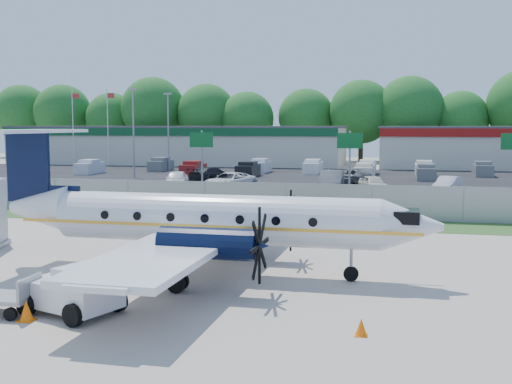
# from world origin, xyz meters

# --- Properties ---
(ground) EXTENTS (170.00, 170.00, 0.00)m
(ground) POSITION_xyz_m (0.00, 0.00, 0.00)
(ground) COLOR #B5A799
(ground) RESTS_ON ground
(grass_verge) EXTENTS (170.00, 4.00, 0.02)m
(grass_verge) POSITION_xyz_m (0.00, 12.00, 0.01)
(grass_verge) COLOR #2D561E
(grass_verge) RESTS_ON ground
(access_road) EXTENTS (170.00, 8.00, 0.02)m
(access_road) POSITION_xyz_m (0.00, 19.00, 0.01)
(access_road) COLOR black
(access_road) RESTS_ON ground
(parking_lot) EXTENTS (170.00, 32.00, 0.02)m
(parking_lot) POSITION_xyz_m (0.00, 40.00, 0.01)
(parking_lot) COLOR black
(parking_lot) RESTS_ON ground
(perimeter_fence) EXTENTS (120.00, 0.06, 1.99)m
(perimeter_fence) POSITION_xyz_m (0.00, 14.00, 1.00)
(perimeter_fence) COLOR gray
(perimeter_fence) RESTS_ON ground
(building_west) EXTENTS (46.40, 12.40, 5.24)m
(building_west) POSITION_xyz_m (-24.00, 61.98, 2.63)
(building_west) COLOR beige
(building_west) RESTS_ON ground
(sign_left) EXTENTS (1.80, 0.26, 5.00)m
(sign_left) POSITION_xyz_m (-8.00, 22.91, 3.61)
(sign_left) COLOR gray
(sign_left) RESTS_ON ground
(sign_mid) EXTENTS (1.80, 0.26, 5.00)m
(sign_mid) POSITION_xyz_m (3.00, 22.91, 3.61)
(sign_mid) COLOR gray
(sign_mid) RESTS_ON ground
(flagpole_west) EXTENTS (1.06, 0.12, 10.00)m
(flagpole_west) POSITION_xyz_m (-35.92, 55.00, 5.64)
(flagpole_west) COLOR white
(flagpole_west) RESTS_ON ground
(flagpole_east) EXTENTS (1.06, 0.12, 10.00)m
(flagpole_east) POSITION_xyz_m (-30.92, 55.00, 5.64)
(flagpole_east) COLOR white
(flagpole_east) RESTS_ON ground
(light_pole_nw) EXTENTS (0.90, 0.35, 9.09)m
(light_pole_nw) POSITION_xyz_m (-20.00, 38.00, 5.23)
(light_pole_nw) COLOR gray
(light_pole_nw) RESTS_ON ground
(light_pole_sw) EXTENTS (0.90, 0.35, 9.09)m
(light_pole_sw) POSITION_xyz_m (-20.00, 48.00, 5.23)
(light_pole_sw) COLOR gray
(light_pole_sw) RESTS_ON ground
(tree_line) EXTENTS (112.00, 6.00, 14.00)m
(tree_line) POSITION_xyz_m (0.00, 74.00, 0.00)
(tree_line) COLOR #1B5C1B
(tree_line) RESTS_ON ground
(aircraft) EXTENTS (16.79, 16.59, 5.24)m
(aircraft) POSITION_xyz_m (-0.31, -0.86, 2.02)
(aircraft) COLOR white
(aircraft) RESTS_ON ground
(pushback_tug) EXTENTS (3.07, 2.66, 1.45)m
(pushback_tug) POSITION_xyz_m (-2.48, -6.59, 0.69)
(pushback_tug) COLOR white
(pushback_tug) RESTS_ON ground
(cone_nose) EXTENTS (0.33, 0.33, 0.46)m
(cone_nose) POSITION_xyz_m (5.66, -6.69, 0.22)
(cone_nose) COLOR #FF6808
(cone_nose) RESTS_ON ground
(cone_port_wing) EXTENTS (0.41, 0.41, 0.59)m
(cone_port_wing) POSITION_xyz_m (-3.48, -7.48, 0.28)
(cone_port_wing) COLOR #FF6808
(cone_port_wing) RESTS_ON ground
(cone_starboard_wing) EXTENTS (0.40, 0.40, 0.56)m
(cone_starboard_wing) POSITION_xyz_m (-3.04, 9.79, 0.27)
(cone_starboard_wing) COLOR #FF6808
(cone_starboard_wing) RESTS_ON ground
(road_car_west) EXTENTS (5.20, 2.43, 1.72)m
(road_car_west) POSITION_xyz_m (-12.32, 17.44, 0.00)
(road_car_west) COLOR silver
(road_car_west) RESTS_ON ground
(road_car_mid) EXTENTS (5.73, 3.47, 1.55)m
(road_car_mid) POSITION_xyz_m (9.90, 19.64, 0.00)
(road_car_mid) COLOR #595B5E
(road_car_mid) RESTS_ON ground
(parked_car_a) EXTENTS (2.89, 4.91, 1.57)m
(parked_car_a) POSITION_xyz_m (-11.93, 28.20, 0.00)
(parked_car_a) COLOR silver
(parked_car_a) RESTS_ON ground
(parked_car_b) EXTENTS (4.18, 5.86, 1.48)m
(parked_car_b) POSITION_xyz_m (-7.26, 28.18, 0.00)
(parked_car_b) COLOR silver
(parked_car_b) RESTS_ON ground
(parked_car_c) EXTENTS (1.95, 5.22, 1.70)m
(parked_car_c) POSITION_xyz_m (1.05, 29.41, 0.00)
(parked_car_c) COLOR #595B5E
(parked_car_c) RESTS_ON ground
(parked_car_d) EXTENTS (2.89, 4.23, 1.34)m
(parked_car_d) POSITION_xyz_m (4.41, 29.74, 0.00)
(parked_car_d) COLOR beige
(parked_car_d) RESTS_ON ground
(parked_car_e) EXTENTS (2.73, 4.34, 1.35)m
(parked_car_e) POSITION_xyz_m (10.25, 29.64, 0.00)
(parked_car_e) COLOR silver
(parked_car_e) RESTS_ON ground
(parked_car_f) EXTENTS (3.88, 5.57, 1.50)m
(parked_car_f) POSITION_xyz_m (-10.76, 34.64, 0.00)
(parked_car_f) COLOR black
(parked_car_f) RESTS_ON ground
(parked_car_g) EXTENTS (3.27, 5.54, 1.45)m
(parked_car_g) POSITION_xyz_m (2.46, 35.84, 0.00)
(parked_car_g) COLOR #595B5E
(parked_car_g) RESTS_ON ground
(far_parking_rows) EXTENTS (56.00, 10.00, 1.60)m
(far_parking_rows) POSITION_xyz_m (0.00, 45.00, 0.00)
(far_parking_rows) COLOR gray
(far_parking_rows) RESTS_ON ground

